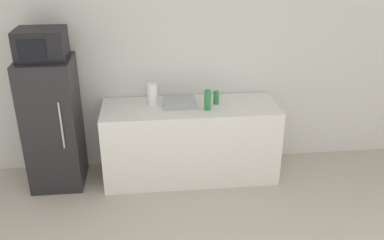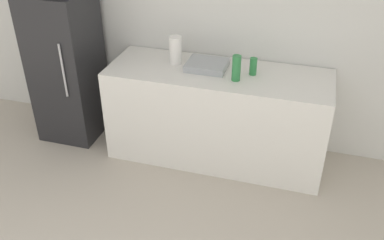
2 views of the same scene
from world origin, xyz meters
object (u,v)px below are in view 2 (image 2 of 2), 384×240
at_px(bottle_tall, 236,68).
at_px(paper_towel_roll, 176,50).
at_px(refrigerator, 67,67).
at_px(bottle_short, 253,66).

distance_m(bottle_tall, paper_towel_roll, 0.63).
relative_size(refrigerator, bottle_short, 9.72).
height_order(bottle_tall, paper_towel_roll, paper_towel_roll).
bearing_deg(refrigerator, bottle_tall, -4.04).
relative_size(refrigerator, bottle_tall, 6.67).
xyz_separation_m(refrigerator, bottle_tall, (1.70, -0.12, 0.26)).
distance_m(refrigerator, paper_towel_roll, 1.14).
distance_m(refrigerator, bottle_short, 1.83).
xyz_separation_m(refrigerator, bottle_short, (1.82, 0.03, 0.23)).
bearing_deg(bottle_tall, refrigerator, 175.96).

